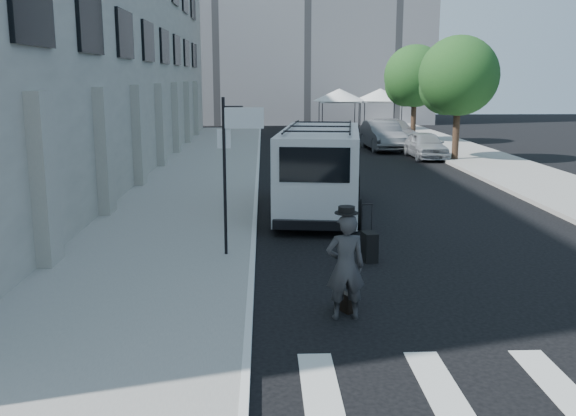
{
  "coord_description": "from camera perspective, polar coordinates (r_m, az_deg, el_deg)",
  "views": [
    {
      "loc": [
        -1.73,
        -10.85,
        4.08
      ],
      "look_at": [
        -1.22,
        2.7,
        1.3
      ],
      "focal_mm": 40.0,
      "sensor_mm": 36.0,
      "label": 1
    }
  ],
  "objects": [
    {
      "name": "sign_pole",
      "position": [
        14.13,
        -4.76,
        5.76
      ],
      "size": [
        1.03,
        0.07,
        3.5
      ],
      "color": "black",
      "rests_on": "sidewalk_left"
    },
    {
      "name": "tree_near",
      "position": [
        32.34,
        14.68,
        11.04
      ],
      "size": [
        3.8,
        3.83,
        6.03
      ],
      "color": "black",
      "rests_on": "ground"
    },
    {
      "name": "suitcase",
      "position": [
        14.54,
        7.23,
        -3.42
      ],
      "size": [
        0.36,
        0.5,
        1.28
      ],
      "rotation": [
        0.0,
        0.0,
        0.17
      ],
      "color": "black",
      "rests_on": "ground"
    },
    {
      "name": "cargo_van",
      "position": [
        19.49,
        2.91,
        3.41
      ],
      "size": [
        3.1,
        7.05,
        2.55
      ],
      "rotation": [
        0.0,
        0.0,
        -0.14
      ],
      "color": "silver",
      "rests_on": "ground"
    },
    {
      "name": "parked_car_c",
      "position": [
        41.28,
        9.5,
        6.75
      ],
      "size": [
        2.44,
        5.03,
        1.41
      ],
      "primitive_type": "imported",
      "rotation": [
        0.0,
        0.0,
        0.1
      ],
      "color": "#A1A2A9",
      "rests_on": "ground"
    },
    {
      "name": "sidewalk_right",
      "position": [
        32.9,
        16.92,
        4.1
      ],
      "size": [
        4.0,
        56.0,
        0.15
      ],
      "primitive_type": "cube",
      "color": "gray",
      "rests_on": "ground"
    },
    {
      "name": "ground",
      "position": [
        11.72,
        6.54,
        -8.87
      ],
      "size": [
        120.0,
        120.0,
        0.0
      ],
      "primitive_type": "plane",
      "color": "black",
      "rests_on": "ground"
    },
    {
      "name": "tent_left",
      "position": [
        49.2,
        4.59,
        9.96
      ],
      "size": [
        4.0,
        4.0,
        3.2
      ],
      "color": "black",
      "rests_on": "ground"
    },
    {
      "name": "sidewalk_left",
      "position": [
        27.26,
        -7.46,
        3.05
      ],
      "size": [
        4.5,
        48.0,
        0.15
      ],
      "primitive_type": "cube",
      "color": "gray",
      "rests_on": "ground"
    },
    {
      "name": "tent_right",
      "position": [
        50.17,
        8.2,
        9.91
      ],
      "size": [
        4.0,
        4.0,
        3.2
      ],
      "color": "black",
      "rests_on": "ground"
    },
    {
      "name": "tree_far",
      "position": [
        41.05,
        11.03,
        11.24
      ],
      "size": [
        3.8,
        3.83,
        6.03
      ],
      "color": "black",
      "rests_on": "ground"
    },
    {
      "name": "briefcase",
      "position": [
        11.53,
        4.99,
        -8.28
      ],
      "size": [
        0.31,
        0.45,
        0.34
      ],
      "primitive_type": "cube",
      "rotation": [
        0.0,
        0.0,
        0.47
      ],
      "color": "black",
      "rests_on": "ground"
    },
    {
      "name": "businessman",
      "position": [
        10.95,
        5.13,
        -5.22
      ],
      "size": [
        0.7,
        0.49,
        1.85
      ],
      "primitive_type": "imported",
      "rotation": [
        0.0,
        0.0,
        3.22
      ],
      "color": "#333336",
      "rests_on": "ground"
    },
    {
      "name": "building_left",
      "position": [
        30.51,
        -21.55,
        14.42
      ],
      "size": [
        10.0,
        44.0,
        12.0
      ],
      "primitive_type": "cube",
      "color": "gray",
      "rests_on": "ground"
    },
    {
      "name": "parked_car_a",
      "position": [
        33.39,
        12.14,
        5.49
      ],
      "size": [
        1.67,
        4.03,
        1.36
      ],
      "primitive_type": "imported",
      "rotation": [
        0.0,
        0.0,
        0.02
      ],
      "color": "#A5A8AD",
      "rests_on": "ground"
    },
    {
      "name": "parked_car_b",
      "position": [
        36.87,
        8.41,
        6.39
      ],
      "size": [
        2.0,
        5.05,
        1.63
      ],
      "primitive_type": "imported",
      "rotation": [
        0.0,
        0.0,
        0.06
      ],
      "color": "#53565A",
      "rests_on": "ground"
    }
  ]
}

